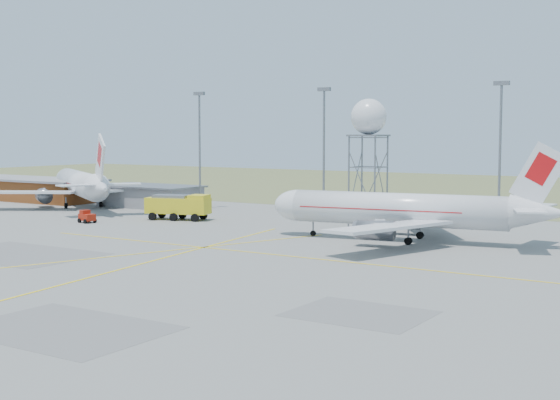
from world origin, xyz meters
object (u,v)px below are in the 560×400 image
Objects in this scene: fire_truck at (180,208)px; baggage_tug at (87,218)px; airliner_far at (82,185)px; radar_tower at (368,156)px; airliner_main at (403,211)px.

fire_truck reaches higher than baggage_tug.
fire_truck is (28.28, -6.33, -2.18)m from airliner_far.
airliner_far is at bearing 150.89° from fire_truck.
radar_tower reaches higher than baggage_tug.
baggage_tug is at bearing -0.06° from airliner_main.
airliner_far is at bearing 148.98° from baggage_tug.
baggage_tug is (19.16, -16.86, -3.36)m from airliner_far.
radar_tower is 30.85m from fire_truck.
airliner_far is 57.62m from radar_tower.
radar_tower reaches higher than airliner_main.
airliner_far is (-66.92, 9.52, 0.27)m from airliner_main.
airliner_far is 25.74m from baggage_tug.
fire_truck is at bearing 59.42° from baggage_tug.
radar_tower is 42.79m from baggage_tug.
airliner_far is 3.43× the size of fire_truck.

